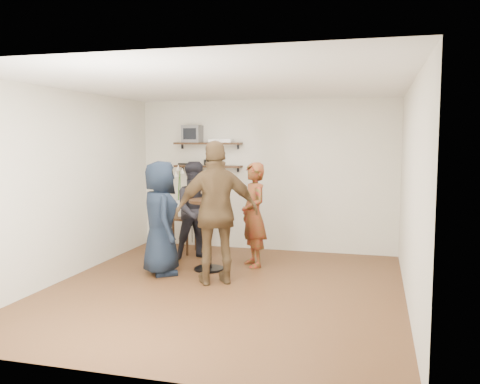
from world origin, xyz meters
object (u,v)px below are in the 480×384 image
person_dark (197,211)px  person_plaid (254,215)px  crt_monitor (193,134)px  dvd_deck (221,141)px  side_table (180,222)px  person_brown (217,213)px  person_navy (161,218)px  drinks_table (209,225)px  radio (211,162)px

person_dark → person_plaid: bearing=-44.6°
crt_monitor → person_dark: size_ratio=0.20×
dvd_deck → side_table: size_ratio=0.64×
crt_monitor → person_brown: crt_monitor is taller
crt_monitor → person_plaid: 2.14m
crt_monitor → dvd_deck: 0.54m
person_navy → person_brown: 0.96m
dvd_deck → person_navy: dvd_deck is taller
side_table → drinks_table: drinks_table is taller
crt_monitor → dvd_deck: bearing=0.0°
drinks_table → person_navy: 0.72m
dvd_deck → person_brown: size_ratio=0.21×
crt_monitor → person_dark: crt_monitor is taller
side_table → person_navy: bearing=-79.2°
drinks_table → dvd_deck: bearing=99.9°
dvd_deck → drinks_table: (0.26, -1.49, -1.22)m
person_brown → drinks_table: bearing=-90.0°
dvd_deck → radio: bearing=180.0°
radio → person_navy: 2.01m
person_brown → person_dark: bearing=-86.9°
side_table → drinks_table: (0.86, -1.00, 0.15)m
crt_monitor → person_plaid: (1.37, -1.08, -1.23)m
drinks_table → person_dark: 0.72m
dvd_deck → person_dark: dvd_deck is taller
crt_monitor → person_plaid: size_ratio=0.20×
drinks_table → person_brown: 0.76m
person_brown → person_plaid: bearing=-131.5°
person_brown → crt_monitor: bearing=-89.8°
person_plaid → person_dark: person_plaid is taller
crt_monitor → drinks_table: crt_monitor is taller
drinks_table → person_navy: person_navy is taller
dvd_deck → drinks_table: dvd_deck is taller
person_dark → dvd_deck: bearing=47.7°
person_dark → person_brown: size_ratio=0.82×
radio → person_plaid: 1.67m
person_navy → crt_monitor: bearing=-27.2°
crt_monitor → person_plaid: crt_monitor is taller
drinks_table → person_navy: size_ratio=0.65×
side_table → person_plaid: (1.44, -0.60, 0.27)m
person_plaid → person_navy: bearing=-90.7°
person_plaid → person_navy: 1.41m
radio → person_plaid: bearing=-46.2°
dvd_deck → person_plaid: dvd_deck is taller
crt_monitor → radio: bearing=0.0°
person_dark → person_brown: person_brown is taller
side_table → person_dark: (0.46, -0.41, 0.27)m
side_table → person_brown: (1.18, -1.63, 0.43)m
person_navy → drinks_table: bearing=-90.0°
dvd_deck → person_plaid: size_ratio=0.25×
person_plaid → person_brown: 1.07m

